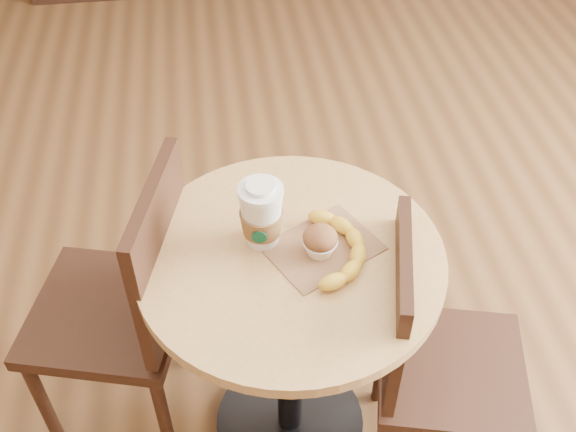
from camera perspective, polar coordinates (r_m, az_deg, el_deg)
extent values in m
plane|color=brown|center=(2.14, -1.13, -16.82)|extent=(7.00, 7.00, 0.00)
cylinder|color=black|center=(2.12, 0.15, -16.96)|extent=(0.44, 0.44, 0.02)
cylinder|color=black|center=(1.81, 0.17, -11.34)|extent=(0.07, 0.07, 0.72)
cylinder|color=tan|center=(1.53, 0.20, -3.60)|extent=(0.70, 0.70, 0.03)
cube|color=#361D12|center=(1.86, -14.95, -7.86)|extent=(0.48, 0.48, 0.04)
cylinder|color=#361D12|center=(2.18, -16.66, -7.50)|extent=(0.04, 0.04, 0.44)
cylinder|color=#361D12|center=(2.02, -19.93, -14.80)|extent=(0.04, 0.04, 0.44)
cylinder|color=#361D12|center=(2.08, -8.02, -8.70)|extent=(0.04, 0.04, 0.44)
cylinder|color=#361D12|center=(1.91, -10.43, -16.59)|extent=(0.04, 0.04, 0.44)
cube|color=#361D12|center=(1.63, -10.64, -3.26)|extent=(0.13, 0.37, 0.41)
cube|color=#361D12|center=(1.79, 13.67, -12.52)|extent=(0.44, 0.44, 0.04)
cylinder|color=#361D12|center=(2.07, 16.77, -12.31)|extent=(0.03, 0.03, 0.41)
cylinder|color=#361D12|center=(2.02, 8.01, -11.90)|extent=(0.03, 0.03, 0.41)
cube|color=#361D12|center=(1.58, 9.14, -7.63)|extent=(0.11, 0.34, 0.38)
cube|color=#8B6143|center=(1.53, 2.94, -2.66)|extent=(0.30, 0.27, 0.00)
cylinder|color=white|center=(1.45, -2.35, 2.14)|extent=(0.10, 0.10, 0.01)
cylinder|color=white|center=(1.44, -2.36, 2.49)|extent=(0.06, 0.06, 0.01)
cylinder|color=#07472E|center=(1.47, -2.45, -1.81)|extent=(0.03, 0.01, 0.03)
ellipsoid|color=brown|center=(1.49, 2.74, -1.84)|extent=(0.08, 0.08, 0.05)
ellipsoid|color=beige|center=(1.48, 2.76, -1.40)|extent=(0.03, 0.03, 0.02)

